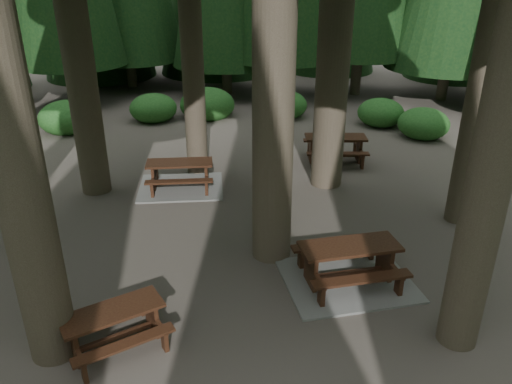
{
  "coord_description": "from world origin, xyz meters",
  "views": [
    {
      "loc": [
        0.75,
        -9.39,
        5.91
      ],
      "look_at": [
        0.43,
        1.1,
        1.1
      ],
      "focal_mm": 35.0,
      "sensor_mm": 36.0,
      "label": 1
    }
  ],
  "objects_px": {
    "picnic_table_d": "(335,145)",
    "picnic_table_e": "(113,322)",
    "picnic_table_a": "(348,269)",
    "picnic_table_c": "(181,179)"
  },
  "relations": [
    {
      "from": "picnic_table_a",
      "to": "picnic_table_e",
      "type": "relative_size",
      "value": 1.39
    },
    {
      "from": "picnic_table_c",
      "to": "picnic_table_e",
      "type": "relative_size",
      "value": 1.22
    },
    {
      "from": "picnic_table_a",
      "to": "picnic_table_e",
      "type": "distance_m",
      "value": 4.64
    },
    {
      "from": "picnic_table_d",
      "to": "picnic_table_e",
      "type": "relative_size",
      "value": 0.94
    },
    {
      "from": "picnic_table_a",
      "to": "picnic_table_c",
      "type": "height_order",
      "value": "picnic_table_a"
    },
    {
      "from": "picnic_table_a",
      "to": "picnic_table_c",
      "type": "distance_m",
      "value": 6.17
    },
    {
      "from": "picnic_table_d",
      "to": "picnic_table_e",
      "type": "bearing_deg",
      "value": -119.3
    },
    {
      "from": "picnic_table_a",
      "to": "picnic_table_d",
      "type": "distance_m",
      "value": 6.89
    },
    {
      "from": "picnic_table_c",
      "to": "picnic_table_d",
      "type": "relative_size",
      "value": 1.3
    },
    {
      "from": "picnic_table_e",
      "to": "picnic_table_a",
      "type": "bearing_deg",
      "value": -8.18
    }
  ]
}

